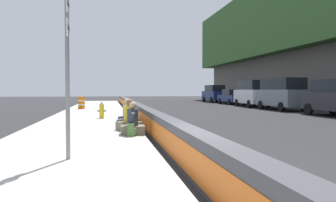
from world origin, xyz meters
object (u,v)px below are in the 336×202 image
object	(u,v)px
seated_person_foreground	(133,124)
parked_car_fourth	(282,93)
fire_hydrant	(102,110)
seated_person_middle	(129,120)
backpack	(131,130)
seated_person_rear	(128,118)
parked_car_farther	(214,93)
route_sign_post	(68,62)
parked_car_far	(232,97)
seated_person_far	(127,116)
parked_car_midline	(252,93)
construction_barrel	(81,103)

from	to	relation	value
seated_person_foreground	parked_car_fourth	distance (m)	18.60
fire_hydrant	seated_person_middle	size ratio (longest dim) A/B	0.76
seated_person_foreground	backpack	bearing A→B (deg)	167.55
seated_person_rear	parked_car_farther	size ratio (longest dim) A/B	0.23
route_sign_post	parked_car_far	distance (m)	31.86
seated_person_rear	backpack	distance (m)	2.76
seated_person_far	route_sign_post	bearing A→B (deg)	167.40
seated_person_middle	seated_person_far	world-z (taller)	seated_person_middle
route_sign_post	backpack	bearing A→B (deg)	-25.06
parked_car_farther	backpack	bearing A→B (deg)	157.20
seated_person_foreground	parked_car_midline	xyz separation A→B (m)	(18.92, -12.93, 0.87)
fire_hydrant	parked_car_midline	distance (m)	18.73
backpack	route_sign_post	bearing A→B (deg)	154.94
backpack	parked_car_farther	xyz separation A→B (m)	(31.09, -13.07, 0.85)
seated_person_rear	backpack	size ratio (longest dim) A/B	2.84
parked_car_far	seated_person_far	bearing A→B (deg)	147.95
seated_person_far	parked_car_midline	world-z (taller)	parked_car_midline
parked_car_far	route_sign_post	bearing A→B (deg)	152.54
seated_person_foreground	seated_person_far	bearing A→B (deg)	-0.37
parked_car_midline	route_sign_post	bearing A→B (deg)	147.24
seated_person_foreground	seated_person_rear	distance (m)	2.35
parked_car_far	fire_hydrant	bearing A→B (deg)	141.66
backpack	construction_barrel	world-z (taller)	construction_barrel
seated_person_rear	parked_car_midline	size ratio (longest dim) A/B	0.22
seated_person_foreground	seated_person_middle	xyz separation A→B (m)	(1.19, 0.03, 0.02)
seated_person_far	parked_car_farther	size ratio (longest dim) A/B	0.23
backpack	parked_car_farther	bearing A→B (deg)	-22.80
fire_hydrant	parked_car_midline	size ratio (longest dim) A/B	0.17
route_sign_post	seated_person_rear	size ratio (longest dim) A/B	3.17
parked_car_midline	seated_person_middle	bearing A→B (deg)	143.82
fire_hydrant	seated_person_far	xyz separation A→B (m)	(-2.85, -1.17, -0.10)
seated_person_foreground	backpack	world-z (taller)	seated_person_foreground
seated_person_far	parked_car_midline	distance (m)	19.95
fire_hydrant	seated_person_far	size ratio (longest dim) A/B	0.80
fire_hydrant	backpack	size ratio (longest dim) A/B	2.20
fire_hydrant	seated_person_foreground	xyz separation A→B (m)	(-6.59, -1.14, -0.11)
seated_person_far	seated_person_middle	bearing A→B (deg)	178.68
seated_person_rear	seated_person_far	size ratio (longest dim) A/B	1.03
seated_person_far	backpack	size ratio (longest dim) A/B	2.76
route_sign_post	parked_car_midline	distance (m)	26.95
seated_person_far	seated_person_foreground	bearing A→B (deg)	179.63
construction_barrel	parked_car_farther	size ratio (longest dim) A/B	0.20
backpack	parked_car_far	xyz separation A→B (m)	(24.92, -13.12, 0.53)
fire_hydrant	construction_barrel	world-z (taller)	construction_barrel
route_sign_post	parked_car_fourth	bearing A→B (deg)	-40.37
backpack	parked_car_fourth	xyz separation A→B (m)	(13.78, -12.99, 1.02)
construction_barrel	parked_car_midline	size ratio (longest dim) A/B	0.18
fire_hydrant	parked_car_fourth	distance (m)	15.62
fire_hydrant	seated_person_rear	bearing A→B (deg)	-164.94
seated_person_rear	parked_car_farther	bearing A→B (deg)	-24.63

